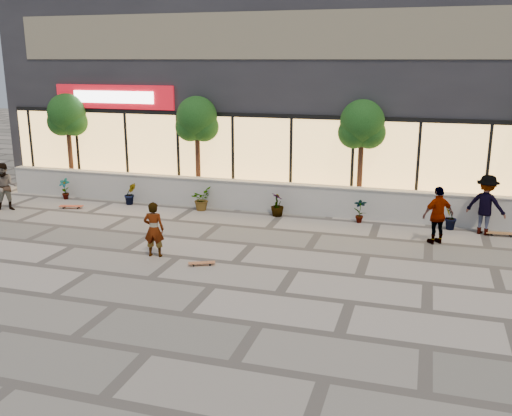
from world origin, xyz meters
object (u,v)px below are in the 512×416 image
(skateboard_center, at_px, (202,263))
(skateboard_right_near, at_px, (501,233))
(tree_midwest, at_px, (197,122))
(skateboard_left, at_px, (71,206))
(tree_mideast, at_px, (362,127))
(skater_left, at_px, (5,187))
(tree_west, at_px, (67,117))
(skater_right_far, at_px, (486,205))
(skater_center, at_px, (154,229))
(skater_right_near, at_px, (438,215))

(skateboard_center, height_order, skateboard_right_near, skateboard_right_near)
(tree_midwest, bearing_deg, skateboard_center, -67.11)
(tree_midwest, distance_m, skateboard_left, 5.47)
(tree_mideast, xyz_separation_m, skateboard_right_near, (4.50, -1.50, -2.90))
(skater_left, bearing_deg, tree_west, 48.83)
(skater_right_far, bearing_deg, skateboard_right_near, -168.30)
(tree_mideast, distance_m, skater_center, 8.11)
(skateboard_center, xyz_separation_m, skateboard_left, (-6.70, 4.08, 0.02))
(skater_center, bearing_deg, tree_midwest, -88.86)
(tree_west, height_order, tree_mideast, same)
(skater_left, bearing_deg, tree_mideast, -17.80)
(tree_midwest, relative_size, tree_mideast, 1.00)
(skater_left, relative_size, skater_right_near, 1.00)
(tree_midwest, relative_size, skater_left, 2.31)
(tree_mideast, height_order, skateboard_right_near, tree_mideast)
(skater_center, relative_size, skater_left, 0.90)
(skater_left, height_order, skater_right_near, skater_left)
(tree_midwest, height_order, tree_mideast, same)
(tree_west, relative_size, skateboard_left, 4.46)
(skater_center, relative_size, skateboard_center, 2.14)
(tree_west, relative_size, skater_right_far, 2.12)
(skater_right_near, height_order, skateboard_center, skater_right_near)
(skater_center, bearing_deg, skater_right_near, -165.54)
(skateboard_right_near, bearing_deg, skater_right_near, -150.33)
(skater_right_near, distance_m, skateboard_center, 6.97)
(skater_right_far, bearing_deg, tree_midwest, 15.04)
(tree_mideast, bearing_deg, tree_midwest, 180.00)
(tree_midwest, xyz_separation_m, skater_right_near, (8.60, -2.79, -2.14))
(skater_center, distance_m, skateboard_center, 1.68)
(skater_right_near, distance_m, skater_right_far, 1.98)
(tree_west, bearing_deg, skater_center, -42.48)
(tree_mideast, xyz_separation_m, skater_center, (-4.76, -6.17, -2.22))
(skateboard_center, bearing_deg, skater_right_far, 10.63)
(tree_mideast, bearing_deg, skater_right_near, -47.05)
(tree_midwest, xyz_separation_m, skateboard_right_near, (10.50, -1.50, -2.90))
(skater_right_far, xyz_separation_m, skateboard_right_near, (0.50, -0.10, -0.83))
(skater_center, distance_m, skater_left, 7.76)
(tree_west, distance_m, skater_left, 3.95)
(skateboard_center, relative_size, skateboard_right_near, 0.80)
(skateboard_left, relative_size, skateboard_right_near, 0.99)
(tree_west, relative_size, skateboard_right_near, 4.41)
(tree_midwest, height_order, skater_right_far, tree_midwest)
(skateboard_center, bearing_deg, tree_midwest, 88.50)
(tree_west, distance_m, tree_midwest, 5.50)
(skater_center, xyz_separation_m, skateboard_right_near, (9.26, 4.67, -0.67))
(skateboard_center, bearing_deg, skater_center, 143.70)
(skater_center, xyz_separation_m, skater_right_far, (8.76, 4.77, 0.16))
(skater_center, xyz_separation_m, skater_left, (-7.20, 2.89, 0.09))
(tree_midwest, xyz_separation_m, skater_center, (1.24, -6.17, -2.22))
(tree_midwest, height_order, skater_right_near, tree_midwest)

